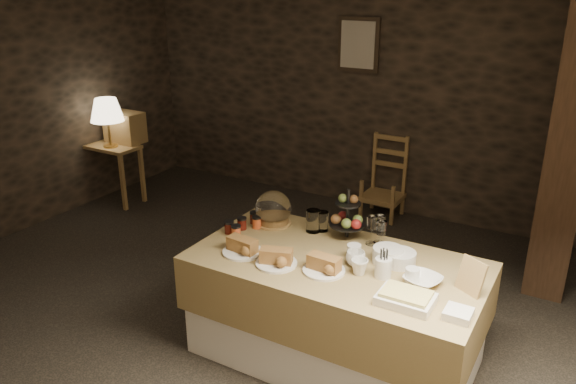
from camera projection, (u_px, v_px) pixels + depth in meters
The scene contains 28 objects.
ground_plane at pixel (238, 311), 4.31m from camera, with size 5.50×5.00×0.01m, color black.
room_shell at pixel (231, 111), 3.75m from camera, with size 5.52×5.02×2.60m.
buffet_table at pixel (335, 302), 3.65m from camera, with size 1.84×0.98×0.73m.
console_table at pixel (112, 156), 6.24m from camera, with size 0.62×0.35×0.66m.
table_lamp at pixel (107, 110), 5.98m from camera, with size 0.36×0.36×0.53m.
wine_rack at pixel (125, 127), 6.25m from camera, with size 0.42×0.26×0.34m, color #9B7341.
chair at pixel (385, 181), 5.93m from camera, with size 0.40×0.38×0.67m.
timber_column at pixel (572, 136), 4.13m from camera, with size 0.30×0.30×2.60m, color black.
framed_picture at pixel (358, 45), 5.74m from camera, with size 0.45×0.04×0.55m.
plate_stack_a at pixel (388, 255), 3.49m from camera, with size 0.19×0.19×0.10m, color silver.
plate_stack_b at pixel (400, 258), 3.47m from camera, with size 0.20×0.20×0.09m, color silver.
cutlery_holder at pixel (383, 268), 3.32m from camera, with size 0.10×0.10×0.12m, color silver.
cup_a at pixel (356, 258), 3.46m from camera, with size 0.12×0.12×0.09m, color silver.
cup_b at pixel (359, 267), 3.36m from camera, with size 0.10×0.10×0.10m, color silver.
mug_c at pixel (354, 252), 3.54m from camera, with size 0.09×0.09×0.10m, color silver.
mug_d at pixel (412, 275), 3.27m from camera, with size 0.08×0.08×0.09m, color silver.
bowl at pixel (423, 280), 3.26m from camera, with size 0.21×0.21×0.05m, color silver.
cake_dome at pixel (273, 210), 4.03m from camera, with size 0.26×0.26×0.26m.
fruit_stand at pixel (348, 219), 3.80m from camera, with size 0.25×0.25×0.35m.
bread_platter_left at pixel (242, 247), 3.62m from camera, with size 0.26×0.26×0.11m.
bread_platter_center at pixel (276, 259), 3.48m from camera, with size 0.26×0.26×0.11m.
bread_platter_right at pixel (324, 266), 3.39m from camera, with size 0.26×0.26×0.11m.
jam_jars at pixel (244, 225), 3.95m from camera, with size 0.18×0.32×0.07m.
tart_dish at pixel (406, 298), 3.06m from camera, with size 0.30×0.22×0.07m.
square_dish at pixel (458, 314), 2.94m from camera, with size 0.14×0.14×0.04m, color silver.
menu_frame at pixel (471, 278), 3.15m from camera, with size 0.17×0.02×0.22m, color #9B7341.
storage_jar_a at pixel (313, 221), 3.91m from camera, with size 0.10×0.10×0.16m, color white.
storage_jar_b at pixel (322, 221), 3.93m from camera, with size 0.09×0.09×0.14m, color white.
Camera 1 is at (2.18, -3.00, 2.40)m, focal length 35.00 mm.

